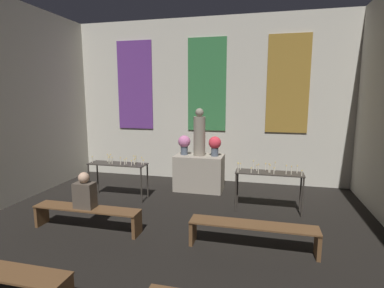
% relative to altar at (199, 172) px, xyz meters
% --- Properties ---
extents(wall_back, '(7.96, 0.16, 4.56)m').
position_rel_altar_xyz_m(wall_back, '(0.00, 1.03, 1.85)').
color(wall_back, beige).
rests_on(wall_back, ground_plane).
extents(altar, '(1.24, 0.74, 0.91)m').
position_rel_altar_xyz_m(altar, '(0.00, 0.00, 0.00)').
color(altar, gray).
rests_on(altar, ground_plane).
extents(statue, '(0.30, 0.30, 1.21)m').
position_rel_altar_xyz_m(statue, '(0.00, 0.00, 1.01)').
color(statue, gray).
rests_on(statue, altar).
extents(flower_vase_left, '(0.32, 0.32, 0.51)m').
position_rel_altar_xyz_m(flower_vase_left, '(-0.40, -0.00, 0.76)').
color(flower_vase_left, '#4C5666').
rests_on(flower_vase_left, altar).
extents(flower_vase_right, '(0.32, 0.32, 0.51)m').
position_rel_altar_xyz_m(flower_vase_right, '(0.40, -0.00, 0.76)').
color(flower_vase_right, '#4C5666').
rests_on(flower_vase_right, altar).
extents(candle_rack_left, '(1.39, 0.43, 1.05)m').
position_rel_altar_xyz_m(candle_rack_left, '(-1.73, -1.10, 0.28)').
color(candle_rack_left, '#332D28').
rests_on(candle_rack_left, ground_plane).
extents(candle_rack_right, '(1.39, 0.43, 1.05)m').
position_rel_altar_xyz_m(candle_rack_right, '(1.73, -1.10, 0.29)').
color(candle_rack_right, '#332D28').
rests_on(candle_rack_right, ground_plane).
extents(pew_back_left, '(2.02, 0.36, 0.43)m').
position_rel_altar_xyz_m(pew_back_left, '(-1.48, -2.82, -0.14)').
color(pew_back_left, brown).
rests_on(pew_back_left, ground_plane).
extents(pew_back_right, '(2.02, 0.36, 0.43)m').
position_rel_altar_xyz_m(pew_back_right, '(1.48, -2.82, -0.14)').
color(pew_back_right, brown).
rests_on(pew_back_right, ground_plane).
extents(person_seated, '(0.36, 0.24, 0.66)m').
position_rel_altar_xyz_m(person_seated, '(-1.51, -2.82, 0.25)').
color(person_seated, '#4C4238').
rests_on(person_seated, pew_back_left).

